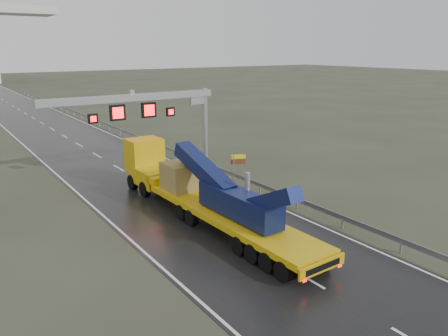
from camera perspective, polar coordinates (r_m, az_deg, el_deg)
ground at (r=23.21m, az=7.03°, el=-12.05°), size 400.00×400.00×0.00m
road at (r=57.97m, az=-20.09°, el=3.89°), size 11.00×200.00×0.02m
guardrail at (r=50.47m, az=-10.49°, el=3.77°), size 0.20×140.00×1.40m
sign_gantry at (r=37.24m, az=-8.83°, el=7.45°), size 14.90×1.20×7.42m
heavy_haul_truck at (r=29.09m, az=-4.26°, el=-2.37°), size 3.29×19.78×4.63m
exit_sign_pair at (r=36.52m, az=1.86°, el=0.86°), size 1.16×0.55×2.13m
striped_barrier at (r=40.61m, az=-2.68°, el=1.04°), size 0.75×0.49×1.18m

